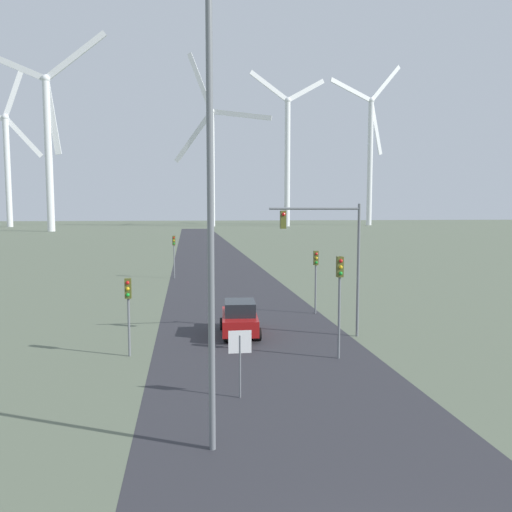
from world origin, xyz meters
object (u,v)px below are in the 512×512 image
object	(u,v)px
wind_turbine_right	(287,151)
traffic_light_post_mid_right	(316,268)
wind_turbine_left	(48,137)
wind_turbine_far_right	(370,149)
traffic_light_mast_overhead	(330,243)
wind_turbine_far_left	(7,159)
streetlamp	(210,159)
car_approaching	(240,318)
traffic_light_post_near_left	(128,299)
traffic_light_post_mid_left	(174,247)
stop_sign_near	(240,351)
wind_turbine_center	(212,154)
traffic_light_post_near_right	(340,285)

from	to	relation	value
wind_turbine_right	traffic_light_post_mid_right	bearing A→B (deg)	-100.89
wind_turbine_left	wind_turbine_far_right	world-z (taller)	wind_turbine_far_right
traffic_light_mast_overhead	wind_turbine_far_left	bearing A→B (deg)	112.59
traffic_light_post_mid_right	traffic_light_mast_overhead	size ratio (longest dim) A/B	0.58
streetlamp	wind_turbine_left	distance (m)	153.37
traffic_light_mast_overhead	wind_turbine_right	world-z (taller)	wind_turbine_right
car_approaching	wind_turbine_left	bearing A→B (deg)	108.02
traffic_light_post_near_left	wind_turbine_far_left	size ratio (longest dim) A/B	0.06
wind_turbine_far_left	wind_turbine_right	distance (m)	107.71
car_approaching	wind_turbine_right	bearing A→B (deg)	77.68
streetlamp	traffic_light_post_mid_left	distance (m)	35.32
wind_turbine_far_left	traffic_light_post_near_left	bearing A→B (deg)	-70.34
stop_sign_near	wind_turbine_right	size ratio (longest dim) A/B	0.04
wind_turbine_center	stop_sign_near	bearing A→B (deg)	-92.67
streetlamp	car_approaching	bearing A→B (deg)	80.49
traffic_light_post_mid_right	wind_turbine_far_left	xyz separation A→B (m)	(-75.39, 173.33, 22.89)
traffic_light_post_near_right	wind_turbine_right	world-z (taller)	wind_turbine_right
wind_turbine_left	wind_turbine_center	bearing A→B (deg)	37.95
stop_sign_near	traffic_light_post_near_right	distance (m)	6.48
streetlamp	stop_sign_near	xyz separation A→B (m)	(1.16, 3.65, -6.20)
car_approaching	traffic_light_post_mid_right	bearing A→B (deg)	41.84
traffic_light_post_near_right	traffic_light_post_near_left	bearing A→B (deg)	170.01
traffic_light_post_mid_right	wind_turbine_far_right	distance (m)	190.49
wind_turbine_center	traffic_light_post_near_left	bearing A→B (deg)	-94.17
car_approaching	wind_turbine_far_right	xyz separation A→B (m)	(74.84, 179.72, 31.31)
traffic_light_post_near_right	streetlamp	bearing A→B (deg)	-127.99
streetlamp	traffic_light_post_mid_right	distance (m)	19.34
traffic_light_post_near_left	wind_turbine_far_left	world-z (taller)	wind_turbine_far_left
streetlamp	traffic_light_post_near_left	size ratio (longest dim) A/B	3.66
stop_sign_near	traffic_light_post_mid_left	distance (m)	31.46
traffic_light_mast_overhead	wind_turbine_right	distance (m)	177.04
traffic_light_post_mid_right	wind_turbine_far_left	bearing A→B (deg)	113.51
traffic_light_mast_overhead	wind_turbine_center	size ratio (longest dim) A/B	0.10
car_approaching	traffic_light_post_near_left	bearing A→B (deg)	-149.73
stop_sign_near	wind_turbine_left	bearing A→B (deg)	106.64
wind_turbine_left	wind_turbine_right	bearing A→B (deg)	24.72
traffic_light_post_near_right	traffic_light_mast_overhead	size ratio (longest dim) A/B	0.66
traffic_light_post_near_left	traffic_light_post_mid_right	distance (m)	13.26
traffic_light_mast_overhead	wind_turbine_right	size ratio (longest dim) A/B	0.12
traffic_light_post_mid_right	wind_turbine_right	world-z (taller)	wind_turbine_right
stop_sign_near	traffic_light_mast_overhead	world-z (taller)	traffic_light_mast_overhead
streetlamp	wind_turbine_far_left	size ratio (longest dim) A/B	0.22
traffic_light_post_near_left	traffic_light_post_mid_right	bearing A→B (deg)	36.50
traffic_light_post_mid_left	traffic_light_mast_overhead	world-z (taller)	traffic_light_mast_overhead
wind_turbine_left	wind_turbine_right	xyz separation A→B (m)	(80.89, 37.24, 1.48)
stop_sign_near	car_approaching	bearing A→B (deg)	84.00
car_approaching	wind_turbine_center	bearing A→B (deg)	87.50
traffic_light_post_mid_left	car_approaching	bearing A→B (deg)	-80.18
wind_turbine_center	wind_turbine_left	bearing A→B (deg)	-142.05
car_approaching	wind_turbine_center	distance (m)	176.05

